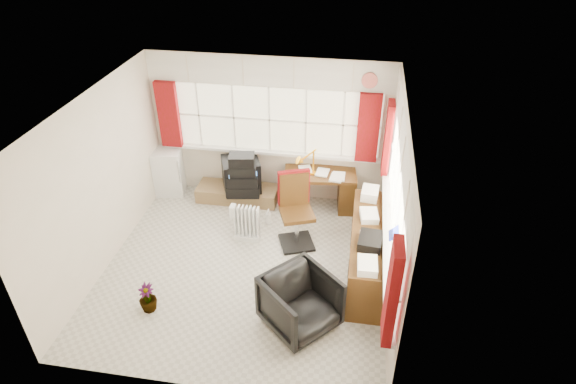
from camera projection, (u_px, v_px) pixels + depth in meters
name	position (u px, v px, depth m)	size (l,w,h in m)	color
ground	(246.00, 267.00, 7.00)	(4.00, 4.00, 0.00)	beige
room_walls	(240.00, 180.00, 6.18)	(4.00, 4.00, 4.00)	beige
window_back	(270.00, 148.00, 8.10)	(3.70, 0.12, 3.60)	beige
window_right	(388.00, 229.00, 6.22)	(0.12, 3.70, 3.60)	beige
curtains	(319.00, 154.00, 6.85)	(3.83, 3.83, 1.15)	maroon
overhead_cabinets	(326.00, 101.00, 6.46)	(3.98, 3.98, 0.48)	white
desk	(320.00, 188.00, 8.09)	(1.24, 0.71, 0.71)	#573314
desk_lamp	(314.00, 156.00, 7.74)	(0.20, 0.18, 0.47)	orange
task_chair	(295.00, 206.00, 7.22)	(0.64, 0.66, 1.18)	black
office_chair	(300.00, 303.00, 5.91)	(0.80, 0.82, 0.75)	black
radiator	(247.00, 226.00, 7.43)	(0.41, 0.17, 0.60)	white
credenza	(368.00, 250.00, 6.72)	(0.50, 2.00, 0.85)	#573314
file_tray	(370.00, 241.00, 6.22)	(0.30, 0.38, 0.13)	black
tv_bench	(238.00, 193.00, 8.43)	(1.40, 0.50, 0.25)	olive
crt_tv	(241.00, 174.00, 8.19)	(0.77, 0.74, 0.56)	black
hifi_stack	(243.00, 177.00, 8.01)	(0.60, 0.43, 0.75)	black
mini_fridge	(169.00, 171.00, 8.51)	(0.57, 0.57, 0.83)	white
spray_bottle_a	(269.00, 217.00, 7.82)	(0.11, 0.11, 0.28)	white
spray_bottle_b	(251.00, 210.00, 8.07)	(0.08, 0.08, 0.18)	#7FBEB9
flower_vase	(147.00, 298.00, 6.21)	(0.23, 0.23, 0.42)	black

